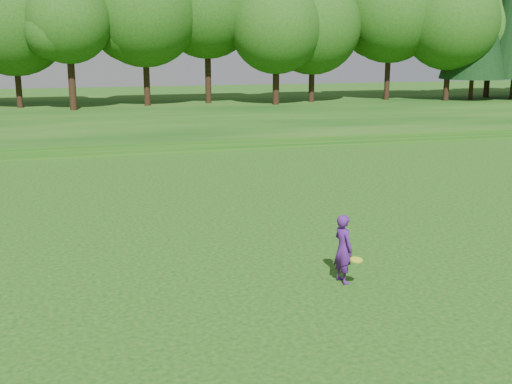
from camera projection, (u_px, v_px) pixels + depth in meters
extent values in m
plane|color=#0D430D|center=(191.00, 306.00, 13.48)|extent=(140.00, 140.00, 0.00)
cube|color=#0D430D|center=(113.00, 116.00, 45.39)|extent=(130.00, 30.00, 0.60)
cube|color=gray|center=(126.00, 152.00, 32.29)|extent=(130.00, 1.60, 0.04)
imported|color=#4C1A76|center=(343.00, 249.00, 14.68)|extent=(0.50, 0.66, 1.61)
cylinder|color=#B8D521|center=(357.00, 260.00, 14.23)|extent=(0.28, 0.28, 0.07)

